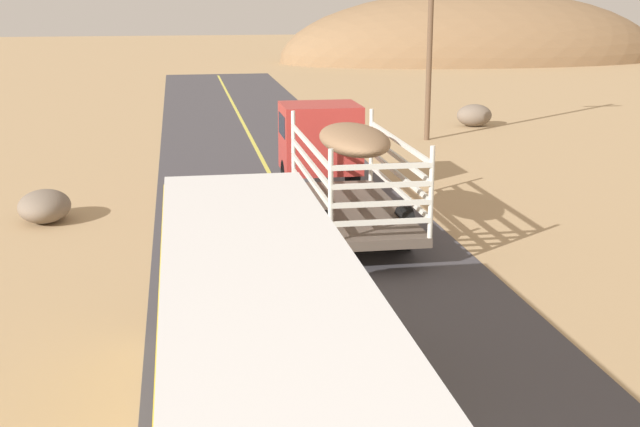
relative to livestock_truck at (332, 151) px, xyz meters
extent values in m
cube|color=#B2332D|center=(0.00, 2.16, 0.03)|extent=(2.50, 2.20, 2.20)
cube|color=#192333|center=(0.00, 2.16, 0.48)|extent=(2.53, 1.54, 0.70)
cube|color=brown|center=(0.00, -3.24, -1.07)|extent=(2.50, 6.40, 0.24)
cylinder|color=silver|center=(-1.19, -0.10, 0.15)|extent=(0.12, 0.12, 2.20)
cylinder|color=silver|center=(1.19, -0.10, 0.15)|extent=(0.12, 0.12, 2.20)
cylinder|color=silver|center=(-1.19, -6.38, 0.15)|extent=(0.12, 0.12, 2.20)
cylinder|color=silver|center=(1.19, -6.38, 0.15)|extent=(0.12, 0.12, 2.20)
cube|color=silver|center=(-1.21, -3.24, -0.51)|extent=(0.08, 6.30, 0.12)
cube|color=silver|center=(1.21, -3.24, -0.51)|extent=(0.08, 6.30, 0.12)
cube|color=silver|center=(0.00, -6.40, -0.51)|extent=(2.40, 0.08, 0.12)
cube|color=silver|center=(-1.21, -3.24, -0.07)|extent=(0.08, 6.30, 0.12)
cube|color=silver|center=(1.21, -3.24, -0.07)|extent=(0.08, 6.30, 0.12)
cube|color=silver|center=(0.00, -6.40, -0.07)|extent=(2.40, 0.08, 0.12)
cube|color=silver|center=(-1.21, -3.24, 0.37)|extent=(0.08, 6.30, 0.12)
cube|color=silver|center=(1.21, -3.24, 0.37)|extent=(0.08, 6.30, 0.12)
cube|color=silver|center=(0.00, -6.40, 0.37)|extent=(2.40, 0.08, 0.12)
cube|color=silver|center=(-1.21, -3.24, 0.81)|extent=(0.08, 6.30, 0.12)
cube|color=silver|center=(1.21, -3.24, 0.81)|extent=(0.08, 6.30, 0.12)
cube|color=silver|center=(0.00, -6.40, 0.81)|extent=(2.40, 0.08, 0.12)
ellipsoid|color=#8C6B4C|center=(0.00, -3.24, 0.90)|extent=(1.75, 3.84, 0.70)
cylinder|color=black|center=(-1.09, 2.16, -1.22)|extent=(0.32, 1.10, 1.10)
cylinder|color=black|center=(1.09, 2.16, -1.22)|extent=(0.32, 1.10, 1.10)
cylinder|color=black|center=(-1.09, -4.52, -1.22)|extent=(0.32, 1.10, 1.10)
cylinder|color=black|center=(1.09, -4.52, -1.22)|extent=(0.32, 1.10, 1.10)
cube|color=gold|center=(-3.61, -14.53, -0.07)|extent=(2.50, 10.00, 2.70)
cube|color=white|center=(-3.61, -14.53, 1.36)|extent=(2.45, 9.80, 0.16)
cube|color=#192333|center=(-3.61, -14.53, 0.40)|extent=(2.54, 9.20, 0.80)
cylinder|color=black|center=(-4.71, -11.28, -1.27)|extent=(0.30, 1.00, 1.00)
cylinder|color=black|center=(-2.51, -11.28, -1.27)|extent=(0.30, 1.00, 1.00)
cylinder|color=brown|center=(6.38, 11.33, 2.66)|extent=(0.24, 0.24, 8.91)
ellipsoid|color=#756656|center=(9.77, 14.67, -1.25)|extent=(1.73, 1.37, 1.09)
ellipsoid|color=#756656|center=(-8.47, -0.20, -1.33)|extent=(1.49, 1.92, 0.92)
ellipsoid|color=olive|center=(23.26, 52.91, -1.79)|extent=(36.95, 17.15, 12.94)
camera|label=1|loc=(-4.54, -24.88, 4.72)|focal=47.63mm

